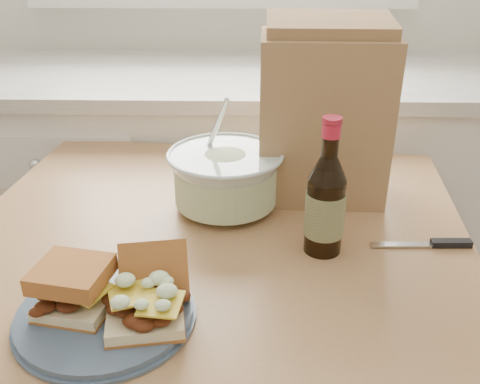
{
  "coord_description": "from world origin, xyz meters",
  "views": [
    {
      "loc": [
        0.11,
        0.02,
        1.36
      ],
      "look_at": [
        0.09,
        0.93,
        0.9
      ],
      "focal_mm": 40.0,
      "sensor_mm": 36.0,
      "label": 1
    }
  ],
  "objects_px": {
    "beer_bottle": "(325,204)",
    "coleslaw_bowl": "(226,181)",
    "plate": "(106,314)",
    "paper_bag": "(323,119)",
    "dining_table": "(211,296)"
  },
  "relations": [
    {
      "from": "coleslaw_bowl",
      "to": "paper_bag",
      "type": "xyz_separation_m",
      "value": [
        0.2,
        0.07,
        0.11
      ]
    },
    {
      "from": "dining_table",
      "to": "coleslaw_bowl",
      "type": "distance_m",
      "value": 0.24
    },
    {
      "from": "plate",
      "to": "paper_bag",
      "type": "height_order",
      "value": "paper_bag"
    },
    {
      "from": "dining_table",
      "to": "paper_bag",
      "type": "bearing_deg",
      "value": 50.08
    },
    {
      "from": "beer_bottle",
      "to": "paper_bag",
      "type": "relative_size",
      "value": 0.74
    },
    {
      "from": "paper_bag",
      "to": "coleslaw_bowl",
      "type": "bearing_deg",
      "value": -159.13
    },
    {
      "from": "dining_table",
      "to": "plate",
      "type": "height_order",
      "value": "plate"
    },
    {
      "from": "dining_table",
      "to": "plate",
      "type": "relative_size",
      "value": 4.05
    },
    {
      "from": "paper_bag",
      "to": "plate",
      "type": "bearing_deg",
      "value": -128.83
    },
    {
      "from": "coleslaw_bowl",
      "to": "paper_bag",
      "type": "height_order",
      "value": "paper_bag"
    },
    {
      "from": "coleslaw_bowl",
      "to": "plate",
      "type": "bearing_deg",
      "value": -114.57
    },
    {
      "from": "beer_bottle",
      "to": "paper_bag",
      "type": "distance_m",
      "value": 0.25
    },
    {
      "from": "beer_bottle",
      "to": "coleslaw_bowl",
      "type": "bearing_deg",
      "value": 135.09
    },
    {
      "from": "coleslaw_bowl",
      "to": "paper_bag",
      "type": "bearing_deg",
      "value": 19.36
    },
    {
      "from": "plate",
      "to": "beer_bottle",
      "type": "xyz_separation_m",
      "value": [
        0.35,
        0.2,
        0.09
      ]
    }
  ]
}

